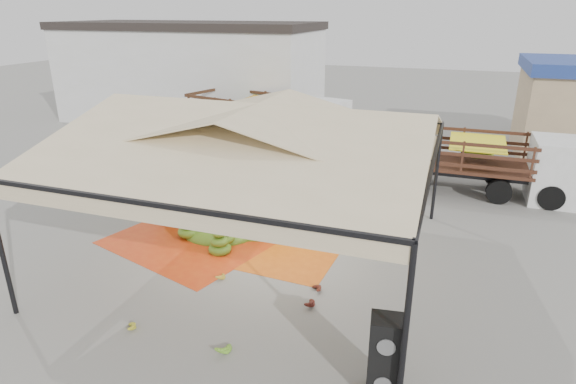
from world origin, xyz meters
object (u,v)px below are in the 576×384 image
(vendor, at_px, (317,179))
(truck_left, at_px, (271,118))
(speaker_stack, at_px, (385,356))
(banana_heap, at_px, (248,200))
(truck_right, at_px, (493,158))

(vendor, distance_m, truck_left, 6.35)
(speaker_stack, bearing_deg, banana_heap, 122.79)
(truck_right, bearing_deg, vendor, -152.36)
(speaker_stack, xyz_separation_m, truck_right, (2.03, 10.65, 0.55))
(banana_heap, distance_m, truck_right, 8.54)
(truck_right, bearing_deg, speaker_stack, -100.85)
(speaker_stack, distance_m, vendor, 8.51)
(vendor, relative_size, truck_left, 0.22)
(vendor, relative_size, truck_right, 0.28)
(truck_left, relative_size, truck_right, 1.27)
(speaker_stack, relative_size, vendor, 0.87)
(truck_right, bearing_deg, banana_heap, -145.64)
(vendor, bearing_deg, banana_heap, 53.64)
(speaker_stack, relative_size, truck_right, 0.24)
(speaker_stack, relative_size, truck_left, 0.19)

